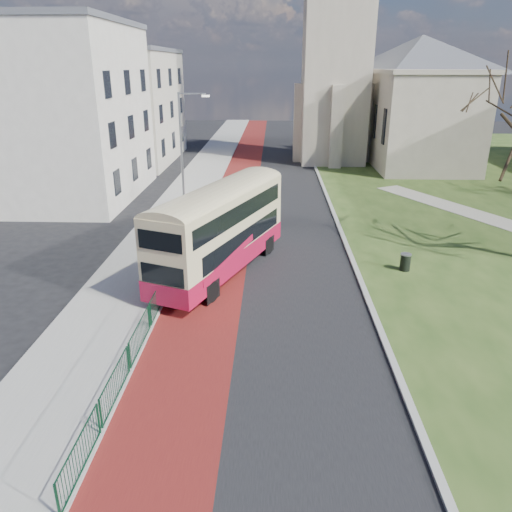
{
  "coord_description": "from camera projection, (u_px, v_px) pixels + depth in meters",
  "views": [
    {
      "loc": [
        1.83,
        -16.34,
        9.8
      ],
      "look_at": [
        1.12,
        3.94,
        2.0
      ],
      "focal_mm": 35.0,
      "sensor_mm": 36.0,
      "label": 1
    }
  ],
  "objects": [
    {
      "name": "ground",
      "position": [
        223.0,
        342.0,
        18.82
      ],
      "size": [
        160.0,
        160.0,
        0.0
      ],
      "primitive_type": "plane",
      "color": "black",
      "rests_on": "ground"
    },
    {
      "name": "streetlamp",
      "position": [
        183.0,
        146.0,
        34.1
      ],
      "size": [
        2.13,
        0.18,
        8.0
      ],
      "color": "gray",
      "rests_on": "pavement_west"
    },
    {
      "name": "street_block_near",
      "position": [
        64.0,
        112.0,
        37.46
      ],
      "size": [
        10.3,
        14.3,
        13.0
      ],
      "color": "beige",
      "rests_on": "ground"
    },
    {
      "name": "litter_bin",
      "position": [
        405.0,
        262.0,
        25.18
      ],
      "size": [
        0.71,
        0.71,
        0.89
      ],
      "rotation": [
        0.0,
        0.0,
        -0.35
      ],
      "color": "black",
      "rests_on": "grass_green"
    },
    {
      "name": "street_block_far",
      "position": [
        124.0,
        106.0,
        52.66
      ],
      "size": [
        10.3,
        16.3,
        11.5
      ],
      "color": "beige",
      "rests_on": "ground"
    },
    {
      "name": "bus",
      "position": [
        221.0,
        226.0,
        24.25
      ],
      "size": [
        5.99,
        10.4,
        4.28
      ],
      "rotation": [
        0.0,
        0.0,
        -0.38
      ],
      "color": "maroon",
      "rests_on": "ground"
    },
    {
      "name": "road_carriageway",
      "position": [
        269.0,
        204.0,
        37.43
      ],
      "size": [
        9.0,
        120.0,
        0.01
      ],
      "primitive_type": "cube",
      "color": "black",
      "rests_on": "ground"
    },
    {
      "name": "gothic_church",
      "position": [
        384.0,
        29.0,
        49.15
      ],
      "size": [
        16.38,
        18.0,
        40.0
      ],
      "color": "gray",
      "rests_on": "ground"
    },
    {
      "name": "pedestrian_railing",
      "position": [
        166.0,
        284.0,
        22.45
      ],
      "size": [
        0.07,
        24.0,
        1.12
      ],
      "color": "#0E3E25",
      "rests_on": "ground"
    },
    {
      "name": "pavement_west",
      "position": [
        183.0,
        203.0,
        37.62
      ],
      "size": [
        4.0,
        120.0,
        0.12
      ],
      "primitive_type": "cube",
      "color": "gray",
      "rests_on": "ground"
    },
    {
      "name": "kerb_west",
      "position": [
        209.0,
        203.0,
        37.55
      ],
      "size": [
        0.25,
        120.0,
        0.13
      ],
      "primitive_type": "cube",
      "color": "#999993",
      "rests_on": "ground"
    },
    {
      "name": "kerb_east",
      "position": [
        327.0,
        197.0,
        39.12
      ],
      "size": [
        0.25,
        80.0,
        0.13
      ],
      "primitive_type": "cube",
      "color": "#999993",
      "rests_on": "ground"
    },
    {
      "name": "bus_lane",
      "position": [
        233.0,
        204.0,
        37.51
      ],
      "size": [
        3.4,
        120.0,
        0.01
      ],
      "primitive_type": "cube",
      "color": "#591414",
      "rests_on": "ground"
    }
  ]
}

